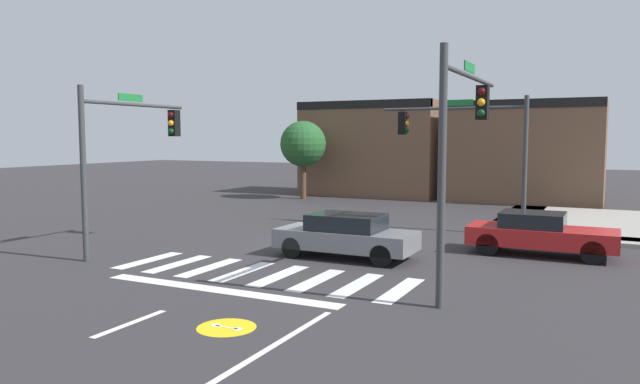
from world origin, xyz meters
TOP-DOWN VIEW (x-y plane):
  - ground_plane at (0.00, 0.00)m, footprint 120.00×120.00m
  - crosswalk_near at (0.00, -4.50)m, footprint 8.64×2.70m
  - lane_markings at (1.16, -11.43)m, footprint 6.80×18.75m
  - bike_detector_marking at (1.92, -8.83)m, footprint 1.20×1.20m
  - curb_corner_northeast at (8.49, 9.42)m, footprint 10.00×10.60m
  - storefront_row at (-0.71, 18.70)m, footprint 18.23×5.79m
  - traffic_signal_southwest at (-5.69, -3.57)m, footprint 0.32×4.67m
  - traffic_signal_southeast at (5.36, -3.66)m, footprint 0.32×5.61m
  - traffic_signal_northeast at (3.36, 5.64)m, footprint 5.84×0.32m
  - car_red at (6.65, 1.74)m, footprint 4.54×1.81m
  - car_gray at (1.24, -1.42)m, footprint 4.38×1.81m
  - roadside_tree at (-8.50, 14.00)m, footprint 2.82×2.82m

SIDE VIEW (x-z plane):
  - ground_plane at x=0.00m, z-range 0.00..0.00m
  - bike_detector_marking at x=1.92m, z-range 0.00..0.01m
  - lane_markings at x=1.16m, z-range 0.00..0.01m
  - crosswalk_near at x=0.00m, z-range 0.00..0.01m
  - curb_corner_northeast at x=8.49m, z-range 0.00..0.15m
  - car_red at x=6.65m, z-range 0.02..1.40m
  - car_gray at x=1.24m, z-range 0.03..1.42m
  - storefront_row at x=-0.71m, z-range -0.03..6.06m
  - roadside_tree at x=-8.50m, z-range 0.96..5.77m
  - traffic_signal_southwest at x=-5.69m, z-range 0.99..6.35m
  - traffic_signal_northeast at x=3.36m, z-range 1.08..6.47m
  - traffic_signal_southeast at x=5.36m, z-range 1.12..6.93m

